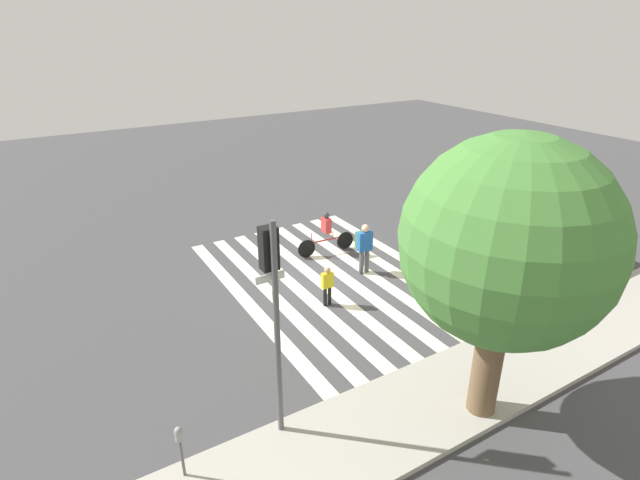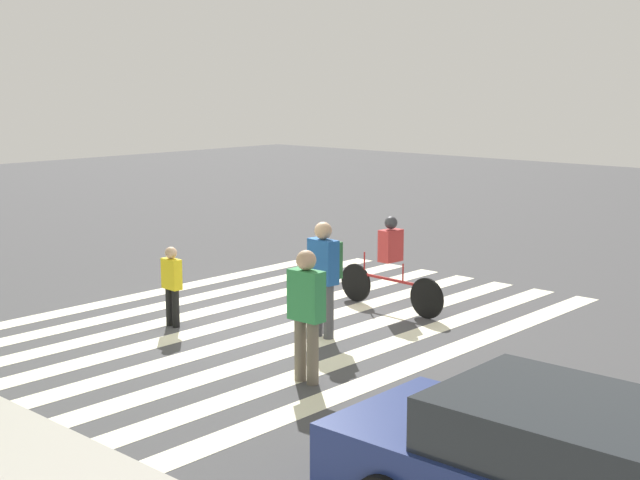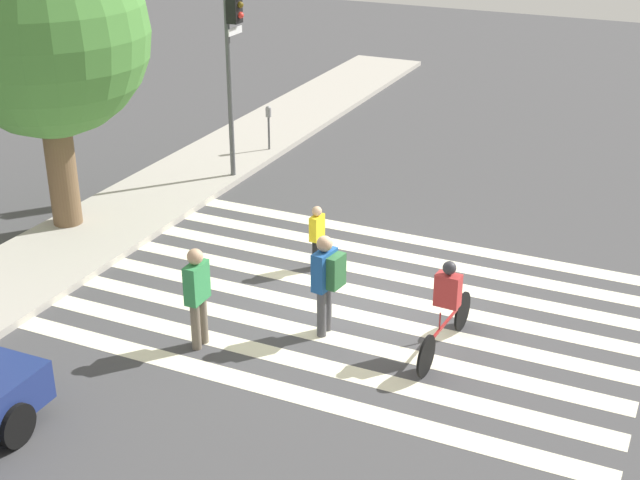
% 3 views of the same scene
% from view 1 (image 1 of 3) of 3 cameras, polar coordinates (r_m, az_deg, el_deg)
% --- Properties ---
extents(ground_plane, '(60.00, 60.00, 0.00)m').
position_cam_1_polar(ground_plane, '(16.94, 1.41, -4.52)').
color(ground_plane, '#444447').
extents(sidewalk_curb, '(36.00, 2.50, 0.14)m').
position_cam_1_polar(sidewalk_curb, '(12.96, 16.86, -15.44)').
color(sidewalk_curb, '#ADA89E').
rests_on(sidewalk_curb, ground_plane).
extents(crosswalk_stripes, '(6.58, 10.00, 0.01)m').
position_cam_1_polar(crosswalk_stripes, '(16.94, 1.41, -4.51)').
color(crosswalk_stripes, '#F2EDCC').
rests_on(crosswalk_stripes, ground_plane).
extents(traffic_light, '(0.60, 0.50, 4.88)m').
position_cam_1_polar(traffic_light, '(9.42, -5.44, -5.84)').
color(traffic_light, '#515456').
rests_on(traffic_light, ground_plane).
extents(parking_meter, '(0.15, 0.15, 1.32)m').
position_cam_1_polar(parking_meter, '(10.19, -15.74, -21.28)').
color(parking_meter, '#515456').
rests_on(parking_meter, ground_plane).
extents(street_tree, '(4.18, 4.18, 6.30)m').
position_cam_1_polar(street_tree, '(10.13, 20.64, -0.36)').
color(street_tree, brown).
rests_on(street_tree, ground_plane).
extents(pedestrian_adult_yellow_jacket, '(0.52, 0.45, 1.80)m').
position_cam_1_polar(pedestrian_adult_yellow_jacket, '(17.01, 5.04, -0.52)').
color(pedestrian_adult_yellow_jacket, '#4C4C51').
rests_on(pedestrian_adult_yellow_jacket, ground_plane).
extents(pedestrian_adult_blue_shirt, '(0.37, 0.19, 1.30)m').
position_cam_1_polar(pedestrian_adult_blue_shirt, '(15.15, 0.85, -5.03)').
color(pedestrian_adult_blue_shirt, black).
rests_on(pedestrian_adult_blue_shirt, ground_plane).
extents(pedestrian_child_with_backpack, '(0.49, 0.26, 1.77)m').
position_cam_1_polar(pedestrian_child_with_backpack, '(16.57, 12.06, -1.92)').
color(pedestrian_child_with_backpack, '#6B6051').
rests_on(pedestrian_child_with_backpack, ground_plane).
extents(cyclist_near_curb, '(2.32, 0.41, 1.63)m').
position_cam_1_polar(cyclist_near_curb, '(18.46, 0.71, 0.96)').
color(cyclist_near_curb, black).
rests_on(cyclist_near_curb, ground_plane).
extents(car_parked_far_curb, '(4.53, 1.94, 1.35)m').
position_cam_1_polar(car_parked_far_curb, '(19.14, 26.09, -1.31)').
color(car_parked_far_curb, navy).
rests_on(car_parked_far_curb, ground_plane).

